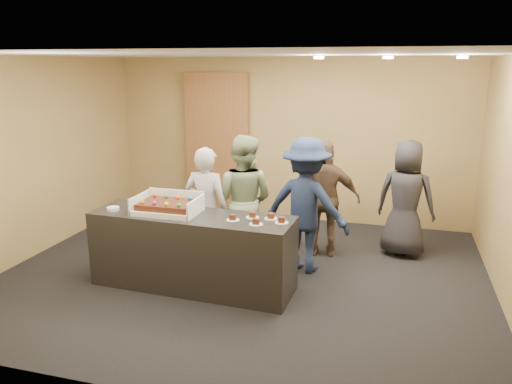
# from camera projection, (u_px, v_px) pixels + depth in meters

# --- Properties ---
(room) EXTENTS (6.04, 6.00, 2.70)m
(room) POSITION_uv_depth(u_px,v_px,m) (243.00, 170.00, 6.02)
(room) COLOR black
(room) RESTS_ON ground
(serving_counter) EXTENTS (2.43, 0.80, 0.90)m
(serving_counter) POSITION_uv_depth(u_px,v_px,m) (193.00, 251.00, 5.90)
(serving_counter) COLOR black
(serving_counter) RESTS_ON floor
(storage_cabinet) EXTENTS (1.12, 0.15, 2.46)m
(storage_cabinet) POSITION_uv_depth(u_px,v_px,m) (217.00, 145.00, 8.62)
(storage_cabinet) COLOR brown
(storage_cabinet) RESTS_ON floor
(cake_box) EXTENTS (0.74, 0.51, 0.22)m
(cake_box) POSITION_uv_depth(u_px,v_px,m) (169.00, 208.00, 5.88)
(cake_box) COLOR white
(cake_box) RESTS_ON serving_counter
(sheet_cake) EXTENTS (0.63, 0.44, 0.12)m
(sheet_cake) POSITION_uv_depth(u_px,v_px,m) (167.00, 205.00, 5.84)
(sheet_cake) COLOR #3E1B0E
(sheet_cake) RESTS_ON cake_box
(plate_stack) EXTENTS (0.15, 0.15, 0.04)m
(plate_stack) POSITION_uv_depth(u_px,v_px,m) (113.00, 209.00, 5.96)
(plate_stack) COLOR white
(plate_stack) RESTS_ON serving_counter
(slice_a) EXTENTS (0.15, 0.15, 0.07)m
(slice_a) POSITION_uv_depth(u_px,v_px,m) (233.00, 218.00, 5.57)
(slice_a) COLOR white
(slice_a) RESTS_ON serving_counter
(slice_b) EXTENTS (0.15, 0.15, 0.07)m
(slice_b) POSITION_uv_depth(u_px,v_px,m) (253.00, 216.00, 5.66)
(slice_b) COLOR white
(slice_b) RESTS_ON serving_counter
(slice_c) EXTENTS (0.15, 0.15, 0.07)m
(slice_c) POSITION_uv_depth(u_px,v_px,m) (256.00, 223.00, 5.42)
(slice_c) COLOR white
(slice_c) RESTS_ON serving_counter
(slice_d) EXTENTS (0.15, 0.15, 0.07)m
(slice_d) POSITION_uv_depth(u_px,v_px,m) (271.00, 217.00, 5.62)
(slice_d) COLOR white
(slice_d) RESTS_ON serving_counter
(slice_e) EXTENTS (0.15, 0.15, 0.07)m
(slice_e) POSITION_uv_depth(u_px,v_px,m) (282.00, 221.00, 5.48)
(slice_e) COLOR white
(slice_e) RESTS_ON serving_counter
(person_server_grey) EXTENTS (0.60, 0.41, 1.61)m
(person_server_grey) POSITION_uv_depth(u_px,v_px,m) (206.00, 209.00, 6.35)
(person_server_grey) COLOR #AEAEB3
(person_server_grey) RESTS_ON floor
(person_sage_man) EXTENTS (0.89, 0.72, 1.72)m
(person_sage_man) POSITION_uv_depth(u_px,v_px,m) (243.00, 200.00, 6.55)
(person_sage_man) COLOR gray
(person_sage_man) RESTS_ON floor
(person_navy_man) EXTENTS (1.22, 0.84, 1.73)m
(person_navy_man) POSITION_uv_depth(u_px,v_px,m) (306.00, 205.00, 6.29)
(person_navy_man) COLOR #1A2545
(person_navy_man) RESTS_ON floor
(person_brown_extra) EXTENTS (0.99, 0.52, 1.61)m
(person_brown_extra) POSITION_uv_depth(u_px,v_px,m) (325.00, 199.00, 6.82)
(person_brown_extra) COLOR brown
(person_brown_extra) RESTS_ON floor
(person_dark_suit) EXTENTS (0.88, 0.66, 1.61)m
(person_dark_suit) POSITION_uv_depth(u_px,v_px,m) (406.00, 199.00, 6.82)
(person_dark_suit) COLOR #26252A
(person_dark_suit) RESTS_ON floor
(ceiling_spotlights) EXTENTS (1.72, 0.12, 0.03)m
(ceiling_spotlights) POSITION_uv_depth(u_px,v_px,m) (388.00, 57.00, 5.73)
(ceiling_spotlights) COLOR #FFEAC6
(ceiling_spotlights) RESTS_ON ceiling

